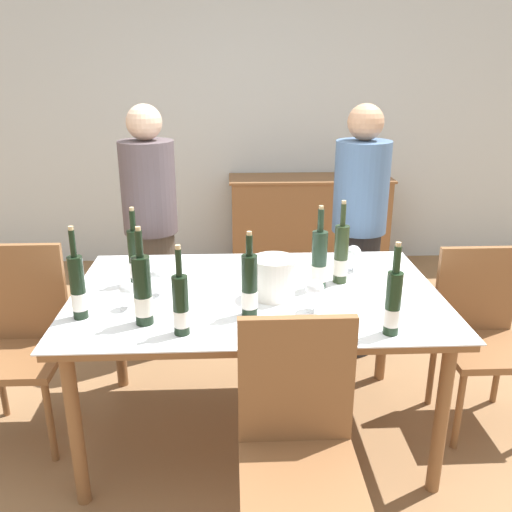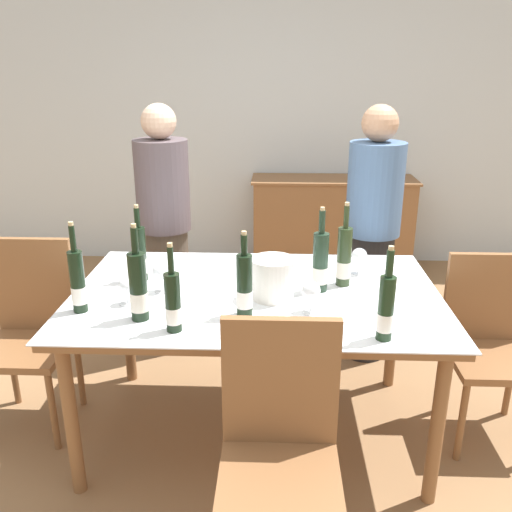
{
  "view_description": "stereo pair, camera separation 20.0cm",
  "coord_description": "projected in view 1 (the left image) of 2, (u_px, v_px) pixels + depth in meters",
  "views": [
    {
      "loc": [
        -0.11,
        -2.35,
        1.79
      ],
      "look_at": [
        0.0,
        0.0,
        0.95
      ],
      "focal_mm": 38.0,
      "sensor_mm": 36.0,
      "label": 1
    },
    {
      "loc": [
        0.09,
        -2.35,
        1.79
      ],
      "look_at": [
        0.0,
        0.0,
        0.95
      ],
      "focal_mm": 38.0,
      "sensor_mm": 36.0,
      "label": 2
    }
  ],
  "objects": [
    {
      "name": "ground_plane",
      "position": [
        256.0,
        429.0,
        2.81
      ],
      "size": [
        12.0,
        12.0,
        0.0
      ],
      "primitive_type": "plane",
      "color": "olive"
    },
    {
      "name": "back_wall",
      "position": [
        242.0,
        110.0,
        4.86
      ],
      "size": [
        8.0,
        0.1,
        2.8
      ],
      "color": "silver",
      "rests_on": "ground_plane"
    },
    {
      "name": "sideboard_cabinet",
      "position": [
        309.0,
        223.0,
        4.94
      ],
      "size": [
        1.44,
        0.46,
        0.84
      ],
      "color": "brown",
      "rests_on": "ground_plane"
    },
    {
      "name": "dining_table",
      "position": [
        256.0,
        305.0,
        2.58
      ],
      "size": [
        1.72,
        1.1,
        0.77
      ],
      "color": "brown",
      "rests_on": "ground_plane"
    },
    {
      "name": "ice_bucket",
      "position": [
        274.0,
        277.0,
        2.46
      ],
      "size": [
        0.2,
        0.2,
        0.19
      ],
      "color": "white",
      "rests_on": "dining_table"
    },
    {
      "name": "wine_bottle_0",
      "position": [
        181.0,
        306.0,
        2.12
      ],
      "size": [
        0.06,
        0.06,
        0.37
      ],
      "color": "black",
      "rests_on": "dining_table"
    },
    {
      "name": "wine_bottle_1",
      "position": [
        341.0,
        255.0,
        2.63
      ],
      "size": [
        0.07,
        0.07,
        0.41
      ],
      "color": "#28381E",
      "rests_on": "dining_table"
    },
    {
      "name": "wine_bottle_2",
      "position": [
        319.0,
        261.0,
        2.55
      ],
      "size": [
        0.07,
        0.07,
        0.41
      ],
      "color": "#1E3323",
      "rests_on": "dining_table"
    },
    {
      "name": "wine_bottle_3",
      "position": [
        393.0,
        303.0,
        2.12
      ],
      "size": [
        0.06,
        0.06,
        0.38
      ],
      "color": "black",
      "rests_on": "dining_table"
    },
    {
      "name": "wine_bottle_4",
      "position": [
        143.0,
        292.0,
        2.2
      ],
      "size": [
        0.08,
        0.08,
        0.42
      ],
      "color": "black",
      "rests_on": "dining_table"
    },
    {
      "name": "wine_bottle_5",
      "position": [
        78.0,
        288.0,
        2.25
      ],
      "size": [
        0.06,
        0.06,
        0.4
      ],
      "color": "black",
      "rests_on": "dining_table"
    },
    {
      "name": "wine_bottle_6",
      "position": [
        135.0,
        258.0,
        2.61
      ],
      "size": [
        0.07,
        0.07,
        0.38
      ],
      "color": "black",
      "rests_on": "dining_table"
    },
    {
      "name": "wine_bottle_7",
      "position": [
        249.0,
        287.0,
        2.27
      ],
      "size": [
        0.07,
        0.07,
        0.37
      ],
      "color": "black",
      "rests_on": "dining_table"
    },
    {
      "name": "wine_glass_0",
      "position": [
        315.0,
        290.0,
        2.33
      ],
      "size": [
        0.08,
        0.08,
        0.14
      ],
      "color": "white",
      "rests_on": "dining_table"
    },
    {
      "name": "wine_glass_1",
      "position": [
        127.0,
        291.0,
        2.35
      ],
      "size": [
        0.07,
        0.07,
        0.13
      ],
      "color": "white",
      "rests_on": "dining_table"
    },
    {
      "name": "wine_glass_2",
      "position": [
        159.0,
        275.0,
        2.49
      ],
      "size": [
        0.08,
        0.08,
        0.14
      ],
      "color": "white",
      "rests_on": "dining_table"
    },
    {
      "name": "wine_glass_3",
      "position": [
        353.0,
        254.0,
        2.78
      ],
      "size": [
        0.08,
        0.08,
        0.14
      ],
      "color": "white",
      "rests_on": "dining_table"
    },
    {
      "name": "chair_right_end",
      "position": [
        481.0,
        327.0,
        2.77
      ],
      "size": [
        0.42,
        0.42,
        0.92
      ],
      "color": "brown",
      "rests_on": "ground_plane"
    },
    {
      "name": "chair_near_front",
      "position": [
        298.0,
        437.0,
        1.91
      ],
      "size": [
        0.42,
        0.42,
        0.97
      ],
      "color": "brown",
      "rests_on": "ground_plane"
    },
    {
      "name": "chair_left_end",
      "position": [
        21.0,
        332.0,
        2.67
      ],
      "size": [
        0.42,
        0.42,
        0.96
      ],
      "color": "brown",
      "rests_on": "ground_plane"
    },
    {
      "name": "person_host",
      "position": [
        152.0,
        235.0,
        3.36
      ],
      "size": [
        0.33,
        0.33,
        1.58
      ],
      "color": "#51473D",
      "rests_on": "ground_plane"
    },
    {
      "name": "person_guest_left",
      "position": [
        358.0,
        235.0,
        3.35
      ],
      "size": [
        0.33,
        0.33,
        1.58
      ],
      "color": "#262628",
      "rests_on": "ground_plane"
    }
  ]
}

